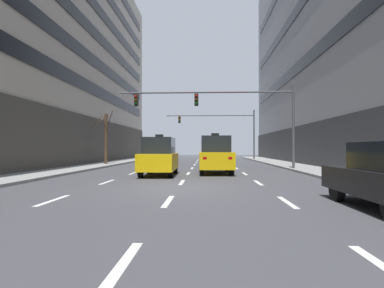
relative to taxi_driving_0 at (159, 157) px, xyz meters
name	(u,v)px	position (x,y,z in m)	size (l,w,h in m)	color
ground_plane	(178,188)	(1.53, -5.56, -1.05)	(120.00, 120.00, 0.00)	#424247
lane_stripe_l1_s3	(53,200)	(-1.81, -8.56, -1.04)	(0.16, 2.00, 0.01)	silver
lane_stripe_l1_s4	(107,182)	(-1.81, -3.56, -1.04)	(0.16, 2.00, 0.01)	silver
lane_stripe_l1_s5	(133,173)	(-1.81, 1.44, -1.04)	(0.16, 2.00, 0.01)	silver
lane_stripe_l1_s6	(148,168)	(-1.81, 6.44, -1.04)	(0.16, 2.00, 0.01)	silver
lane_stripe_l1_s7	(158,165)	(-1.81, 11.44, -1.04)	(0.16, 2.00, 0.01)	silver
lane_stripe_l1_s8	(165,162)	(-1.81, 16.44, -1.04)	(0.16, 2.00, 0.01)	silver
lane_stripe_l1_s9	(170,160)	(-1.81, 21.44, -1.04)	(0.16, 2.00, 0.01)	silver
lane_stripe_l1_s10	(175,159)	(-1.81, 26.44, -1.04)	(0.16, 2.00, 0.01)	silver
lane_stripe_l2_s2	(121,266)	(1.53, -13.56, -1.04)	(0.16, 2.00, 0.01)	silver
lane_stripe_l2_s3	(168,201)	(1.53, -8.56, -1.04)	(0.16, 2.00, 0.01)	silver
lane_stripe_l2_s4	(182,182)	(1.53, -3.56, -1.04)	(0.16, 2.00, 0.01)	silver
lane_stripe_l2_s5	(188,173)	(1.53, 1.44, -1.04)	(0.16, 2.00, 0.01)	silver
lane_stripe_l2_s6	(192,168)	(1.53, 6.44, -1.04)	(0.16, 2.00, 0.01)	silver
lane_stripe_l2_s7	(195,165)	(1.53, 11.44, -1.04)	(0.16, 2.00, 0.01)	silver
lane_stripe_l2_s8	(196,162)	(1.53, 16.44, -1.04)	(0.16, 2.00, 0.01)	silver
lane_stripe_l2_s9	(198,160)	(1.53, 21.44, -1.04)	(0.16, 2.00, 0.01)	silver
lane_stripe_l2_s10	(199,159)	(1.53, 26.44, -1.04)	(0.16, 2.00, 0.01)	silver
lane_stripe_l3_s3	(287,202)	(4.88, -8.56, -1.04)	(0.16, 2.00, 0.01)	silver
lane_stripe_l3_s4	(258,183)	(4.88, -3.56, -1.04)	(0.16, 2.00, 0.01)	silver
lane_stripe_l3_s5	(245,174)	(4.88, 1.44, -1.04)	(0.16, 2.00, 0.01)	silver
lane_stripe_l3_s6	(237,168)	(4.88, 6.44, -1.04)	(0.16, 2.00, 0.01)	silver
lane_stripe_l3_s7	(231,165)	(4.88, 11.44, -1.04)	(0.16, 2.00, 0.01)	silver
lane_stripe_l3_s8	(228,162)	(4.88, 16.44, -1.04)	(0.16, 2.00, 0.01)	silver
lane_stripe_l3_s9	(225,161)	(4.88, 21.44, -1.04)	(0.16, 2.00, 0.01)	silver
lane_stripe_l3_s10	(223,159)	(4.88, 26.44, -1.04)	(0.16, 2.00, 0.01)	silver
taxi_driving_0	(159,157)	(0.00, 0.00, 0.00)	(1.87, 4.36, 2.27)	black
car_driving_1	(156,152)	(-3.56, 20.85, 0.04)	(1.93, 4.51, 2.17)	black
car_driving_2	(211,154)	(3.12, 18.57, -0.23)	(1.87, 4.41, 1.65)	black
taxi_driving_3	(215,155)	(3.14, 1.64, 0.06)	(2.05, 4.65, 2.42)	black
traffic_signal_0	(227,107)	(4.03, 4.68, 3.35)	(12.28, 0.35, 5.84)	#4C4C51
traffic_signal_1	(225,125)	(5.01, 22.94, 3.41)	(11.21, 0.35, 6.22)	#4C4C51
street_tree_1	(106,137)	(-6.34, 10.33, 1.44)	(1.65, 1.83, 4.70)	#4C3823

